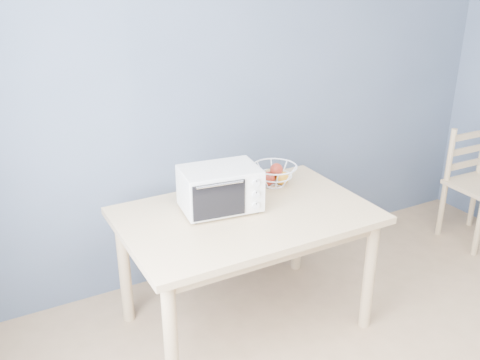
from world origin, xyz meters
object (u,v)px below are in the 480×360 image
dining_table (246,228)px  fruit_basket (274,174)px  dining_chair (476,186)px  toaster_oven (217,189)px

dining_table → fruit_basket: (0.34, 0.25, 0.17)m
dining_chair → fruit_basket: bearing=176.2°
dining_table → toaster_oven: (-0.13, 0.10, 0.23)m
fruit_basket → dining_chair: fruit_basket is taller
fruit_basket → toaster_oven: bearing=-161.8°
toaster_oven → fruit_basket: 0.50m
dining_table → dining_chair: (2.08, 0.10, -0.21)m
toaster_oven → fruit_basket: size_ratio=1.25×
toaster_oven → dining_chair: toaster_oven is taller
fruit_basket → dining_chair: 1.79m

